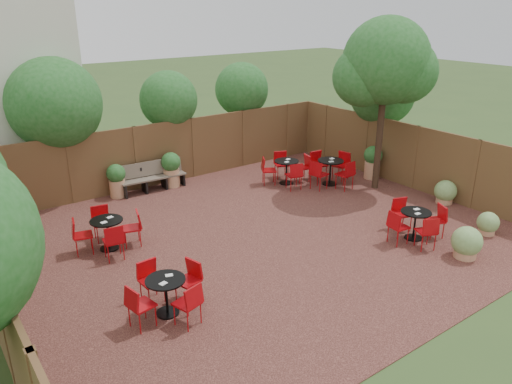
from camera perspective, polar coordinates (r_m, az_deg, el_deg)
ground at (r=12.39m, az=0.31°, el=-5.27°), size 80.00×80.00×0.00m
courtyard_paving at (r=12.39m, az=0.31°, el=-5.22°), size 12.00×10.00×0.02m
fence_back at (r=16.07m, az=-10.33°, el=4.44°), size 12.00×0.08×2.00m
fence_right at (r=16.08m, az=17.85°, el=3.78°), size 0.08×10.00×2.00m
overhang_foliage at (r=12.10m, az=-17.80°, el=6.77°), size 15.69×10.83×2.64m
courtyard_tree at (r=15.20m, az=14.73°, el=13.79°), size 2.70×2.60×5.16m
park_bench_left at (r=15.51m, az=-12.88°, el=1.64°), size 1.48×0.56×0.90m
park_bench_right at (r=15.75m, az=-10.76°, el=2.05°), size 1.43×0.53×0.87m
bistro_tables at (r=13.13m, az=2.08°, el=-1.51°), size 9.03×6.51×0.92m
planters at (r=15.04m, az=-8.72°, el=1.79°), size 11.89×3.92×1.10m
low_shrubs at (r=13.61m, az=22.71°, el=-2.89°), size 3.16×2.91×0.74m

